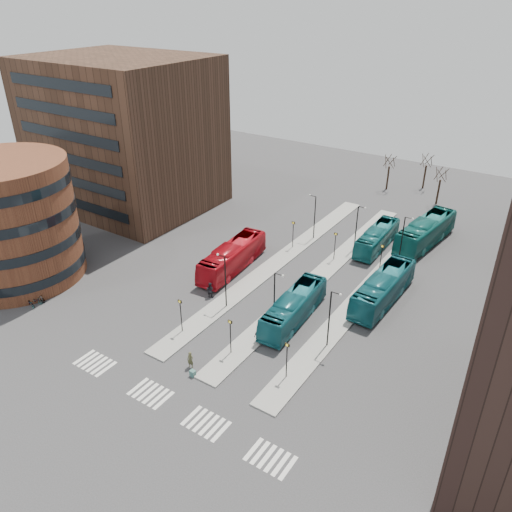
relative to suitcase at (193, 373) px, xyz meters
The scene contains 23 objects.
ground 7.67m from the suitcase, 94.52° to the right, with size 160.00×160.00×0.00m, color #313134.
island_left 22.83m from the suitcase, 101.64° to the left, with size 2.50×45.00×0.15m, color gray.
island_mid 22.40m from the suitcase, 86.43° to the left, with size 2.50×45.00×0.15m, color gray.
island_right 23.55m from the suitcase, 71.70° to the left, with size 2.50×45.00×0.15m, color gray.
suitcase is the anchor object (origin of this frame).
red_bus 19.38m from the suitcase, 115.41° to the left, with size 2.81×12.02×3.35m, color #B50D19.
teal_bus_a 12.77m from the suitcase, 75.55° to the left, with size 2.58×11.03×3.07m, color #15616D.
teal_bus_b 32.78m from the suitcase, 82.71° to the left, with size 2.47×10.54×2.94m, color #166A6E.
teal_bus_c 22.85m from the suitcase, 65.45° to the left, with size 2.81×11.99×3.34m, color #16636E.
teal_bus_d 38.32m from the suitcase, 76.29° to the left, with size 3.04×13.01×3.62m, color #156B67.
traveller 1.31m from the suitcase, 138.38° to the left, with size 0.61×0.40×1.68m, color #47472A.
commuter_a 12.90m from the suitcase, 121.34° to the left, with size 0.88×0.69×1.82m, color black.
commuter_b 7.57m from the suitcase, 73.79° to the left, with size 0.94×0.39×1.60m, color black.
commuter_c 9.79m from the suitcase, 65.31° to the left, with size 0.99×0.57×1.53m, color black.
bicycle_near 21.64m from the suitcase, behind, with size 0.58×1.66×0.87m, color gray.
bicycle_mid 21.61m from the suitcase, behind, with size 0.44×1.56×0.94m, color gray.
bicycle_far 21.61m from the suitcase, behind, with size 0.56×1.60×0.84m, color gray.
crosswalk_stripes 3.83m from the suitcase, 72.53° to the right, with size 22.35×2.40×0.01m.
round_building 29.47m from the suitcase, behind, with size 15.16×15.16×14.00m.
office_block 44.79m from the suitcase, 142.72° to the left, with size 25.00×20.12×22.00m.
sign_poles 15.53m from the suitcase, 86.29° to the left, with size 12.45×22.12×3.65m.
lamp_posts 20.72m from the suitcase, 84.30° to the left, with size 14.04×20.24×6.12m.
bare_trees 55.12m from the suitcase, 87.85° to the left, with size 10.97×8.14×5.90m.
Camera 1 is at (23.98, -17.45, 30.21)m, focal length 35.00 mm.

